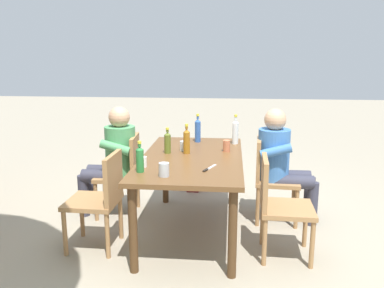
% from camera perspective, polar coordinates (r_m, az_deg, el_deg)
% --- Properties ---
extents(ground_plane, '(24.00, 24.00, 0.00)m').
position_cam_1_polar(ground_plane, '(4.03, 0.00, -12.39)').
color(ground_plane, gray).
extents(dining_table, '(1.72, 0.94, 0.77)m').
position_cam_1_polar(dining_table, '(3.79, 0.00, -3.09)').
color(dining_table, brown).
rests_on(dining_table, ground_plane).
extents(chair_far_right, '(0.47, 0.47, 0.87)m').
position_cam_1_polar(chair_far_right, '(4.35, -9.62, -3.76)').
color(chair_far_right, '#A37547').
rests_on(chair_far_right, ground_plane).
extents(chair_near_right, '(0.47, 0.47, 0.87)m').
position_cam_1_polar(chair_near_right, '(4.23, 10.99, -4.33)').
color(chair_near_right, '#A37547').
rests_on(chair_near_right, ground_plane).
extents(chair_near_left, '(0.45, 0.45, 0.87)m').
position_cam_1_polar(chair_near_left, '(3.49, 12.13, -8.06)').
color(chair_near_left, '#A37547').
rests_on(chair_near_left, ground_plane).
extents(chair_far_left, '(0.45, 0.45, 0.87)m').
position_cam_1_polar(chair_far_left, '(3.65, -12.83, -7.20)').
color(chair_far_left, '#A37547').
rests_on(chair_far_left, ground_plane).
extents(person_in_white_shirt, '(0.47, 0.61, 1.18)m').
position_cam_1_polar(person_in_white_shirt, '(4.33, -11.12, -1.61)').
color(person_in_white_shirt, '#4C935B').
rests_on(person_in_white_shirt, ground_plane).
extents(person_in_plaid_shirt, '(0.47, 0.61, 1.18)m').
position_cam_1_polar(person_in_plaid_shirt, '(4.19, 12.59, -2.19)').
color(person_in_plaid_shirt, '#3D70B2').
rests_on(person_in_plaid_shirt, ground_plane).
extents(bottle_olive, '(0.06, 0.06, 0.25)m').
position_cam_1_polar(bottle_olive, '(3.88, -3.50, 0.26)').
color(bottle_olive, '#566623').
rests_on(bottle_olive, dining_table).
extents(bottle_clear, '(0.06, 0.06, 0.32)m').
position_cam_1_polar(bottle_clear, '(4.29, 6.20, 1.81)').
color(bottle_clear, white).
rests_on(bottle_clear, dining_table).
extents(bottle_amber, '(0.06, 0.06, 0.29)m').
position_cam_1_polar(bottle_amber, '(3.86, -0.77, 0.47)').
color(bottle_amber, '#996019').
rests_on(bottle_amber, dining_table).
extents(bottle_green, '(0.06, 0.06, 0.26)m').
position_cam_1_polar(bottle_green, '(3.28, -7.43, -2.10)').
color(bottle_green, '#287A38').
rests_on(bottle_green, dining_table).
extents(bottle_blue, '(0.06, 0.06, 0.31)m').
position_cam_1_polar(bottle_blue, '(4.36, 0.81, 2.02)').
color(bottle_blue, '#2D56A3').
rests_on(bottle_blue, dining_table).
extents(cup_steel, '(0.08, 0.08, 0.11)m').
position_cam_1_polar(cup_steel, '(3.16, -4.01, -3.67)').
color(cup_steel, '#B2B7BC').
rests_on(cup_steel, dining_table).
extents(cup_terracotta, '(0.07, 0.07, 0.11)m').
position_cam_1_polar(cup_terracotta, '(3.97, 4.95, -0.26)').
color(cup_terracotta, '#BC6B47').
rests_on(cup_terracotta, dining_table).
extents(cup_white, '(0.08, 0.08, 0.09)m').
position_cam_1_polar(cup_white, '(3.44, -7.11, -2.54)').
color(cup_white, white).
rests_on(cup_white, dining_table).
extents(cup_glass, '(0.06, 0.06, 0.10)m').
position_cam_1_polar(cup_glass, '(3.98, -1.26, -0.28)').
color(cup_glass, silver).
rests_on(cup_glass, dining_table).
extents(table_knife, '(0.23, 0.11, 0.01)m').
position_cam_1_polar(table_knife, '(3.36, 2.39, -3.51)').
color(table_knife, silver).
rests_on(table_knife, dining_table).
extents(backpack_by_near_side, '(0.32, 0.21, 0.42)m').
position_cam_1_polar(backpack_by_near_side, '(5.17, 0.38, -4.25)').
color(backpack_by_near_side, maroon).
rests_on(backpack_by_near_side, ground_plane).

